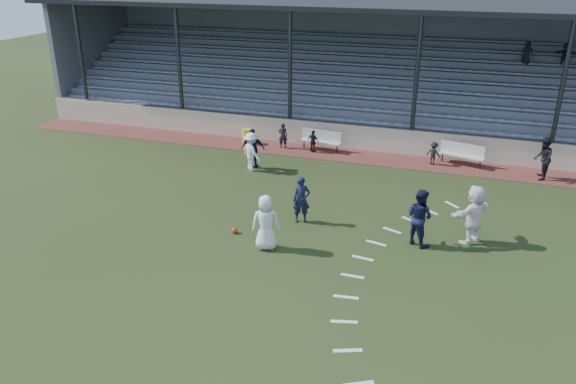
# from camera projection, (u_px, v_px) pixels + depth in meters

# --- Properties ---
(ground) EXTENTS (90.00, 90.00, 0.00)m
(ground) POSITION_uv_depth(u_px,v_px,m) (262.00, 261.00, 17.31)
(ground) COLOR #243214
(ground) RESTS_ON ground
(cinder_track) EXTENTS (34.00, 2.00, 0.02)m
(cinder_track) POSITION_uv_depth(u_px,v_px,m) (342.00, 155.00, 26.47)
(cinder_track) COLOR #5B2824
(cinder_track) RESTS_ON ground
(retaining_wall) EXTENTS (34.00, 0.18, 1.20)m
(retaining_wall) POSITION_uv_depth(u_px,v_px,m) (348.00, 136.00, 27.15)
(retaining_wall) COLOR beige
(retaining_wall) RESTS_ON ground
(bench_left) EXTENTS (2.03, 0.69, 0.95)m
(bench_left) POSITION_uv_depth(u_px,v_px,m) (321.00, 138.00, 26.90)
(bench_left) COLOR beige
(bench_left) RESTS_ON cinder_track
(bench_right) EXTENTS (2.03, 0.97, 0.95)m
(bench_right) POSITION_uv_depth(u_px,v_px,m) (462.00, 152.00, 25.02)
(bench_right) COLOR beige
(bench_right) RESTS_ON cinder_track
(trash_bin) EXTENTS (0.47, 0.47, 0.75)m
(trash_bin) POSITION_uv_depth(u_px,v_px,m) (247.00, 136.00, 27.86)
(trash_bin) COLOR yellow
(trash_bin) RESTS_ON cinder_track
(football) EXTENTS (0.20, 0.20, 0.20)m
(football) POSITION_uv_depth(u_px,v_px,m) (235.00, 230.00, 18.98)
(football) COLOR #C3340B
(football) RESTS_ON ground
(player_white_lead) EXTENTS (1.02, 0.82, 1.82)m
(player_white_lead) POSITION_uv_depth(u_px,v_px,m) (266.00, 223.00, 17.70)
(player_white_lead) COLOR white
(player_white_lead) RESTS_ON ground
(player_navy_lead) EXTENTS (0.72, 0.61, 1.67)m
(player_navy_lead) POSITION_uv_depth(u_px,v_px,m) (301.00, 200.00, 19.53)
(player_navy_lead) COLOR #121732
(player_navy_lead) RESTS_ON ground
(player_navy_mid) EXTENTS (1.17, 1.10, 1.90)m
(player_navy_mid) POSITION_uv_depth(u_px,v_px,m) (419.00, 217.00, 17.98)
(player_navy_mid) COLOR #121732
(player_navy_mid) RESTS_ON ground
(player_white_wing) EXTENTS (1.27, 1.14, 1.70)m
(player_white_wing) POSITION_uv_depth(u_px,v_px,m) (252.00, 152.00, 24.25)
(player_white_wing) COLOR white
(player_white_wing) RESTS_ON ground
(player_navy_wing) EXTENTS (1.09, 0.59, 1.77)m
(player_navy_wing) POSITION_uv_depth(u_px,v_px,m) (253.00, 148.00, 24.56)
(player_navy_wing) COLOR #121732
(player_navy_wing) RESTS_ON ground
(player_white_back) EXTENTS (1.59, 1.81, 1.98)m
(player_white_back) POSITION_uv_depth(u_px,v_px,m) (474.00, 214.00, 18.08)
(player_white_back) COLOR white
(player_white_back) RESTS_ON ground
(official) EXTENTS (0.70, 0.89, 1.80)m
(official) POSITION_uv_depth(u_px,v_px,m) (543.00, 159.00, 23.25)
(official) COLOR black
(official) RESTS_ON cinder_track
(sub_left_near) EXTENTS (0.49, 0.37, 1.22)m
(sub_left_near) POSITION_uv_depth(u_px,v_px,m) (283.00, 136.00, 27.16)
(sub_left_near) COLOR black
(sub_left_near) RESTS_ON cinder_track
(sub_left_far) EXTENTS (0.67, 0.45, 1.06)m
(sub_left_far) POSITION_uv_depth(u_px,v_px,m) (313.00, 141.00, 26.60)
(sub_left_far) COLOR black
(sub_left_far) RESTS_ON cinder_track
(sub_right) EXTENTS (0.76, 0.58, 1.04)m
(sub_right) POSITION_uv_depth(u_px,v_px,m) (434.00, 153.00, 25.04)
(sub_right) COLOR black
(sub_right) RESTS_ON cinder_track
(grandstand) EXTENTS (34.60, 9.00, 6.61)m
(grandstand) POSITION_uv_depth(u_px,v_px,m) (369.00, 84.00, 30.64)
(grandstand) COLOR slate
(grandstand) RESTS_ON ground
(penalty_arc) EXTENTS (3.89, 14.63, 0.01)m
(penalty_arc) POSITION_uv_depth(u_px,v_px,m) (396.00, 283.00, 16.09)
(penalty_arc) COLOR white
(penalty_arc) RESTS_ON ground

